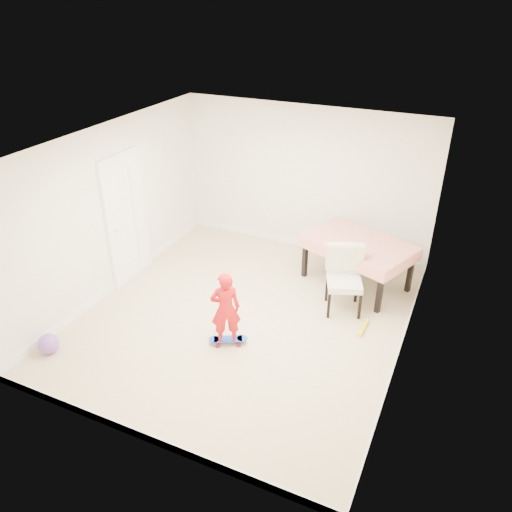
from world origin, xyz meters
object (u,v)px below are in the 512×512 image
at_px(dining_chair, 344,281).
at_px(child, 226,311).
at_px(balloon, 48,344).
at_px(dining_table, 357,263).
at_px(skateboard, 228,341).

xyz_separation_m(dining_chair, child, (-1.20, -1.46, 0.04)).
height_order(dining_chair, child, child).
xyz_separation_m(child, balloon, (-2.07, -1.14, -0.41)).
xyz_separation_m(dining_table, balloon, (-3.25, -3.41, -0.25)).
distance_m(dining_chair, child, 1.89).
relative_size(skateboard, child, 0.49).
relative_size(dining_table, dining_chair, 1.63).
bearing_deg(dining_chair, child, -150.74).
height_order(dining_table, dining_chair, dining_chair).
height_order(dining_table, balloon, dining_table).
height_order(skateboard, child, child).
bearing_deg(balloon, skateboard, 29.08).
distance_m(dining_table, skateboard, 2.56).
xyz_separation_m(dining_table, skateboard, (-1.17, -2.25, -0.35)).
xyz_separation_m(dining_table, dining_chair, (0.02, -0.81, 0.12)).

